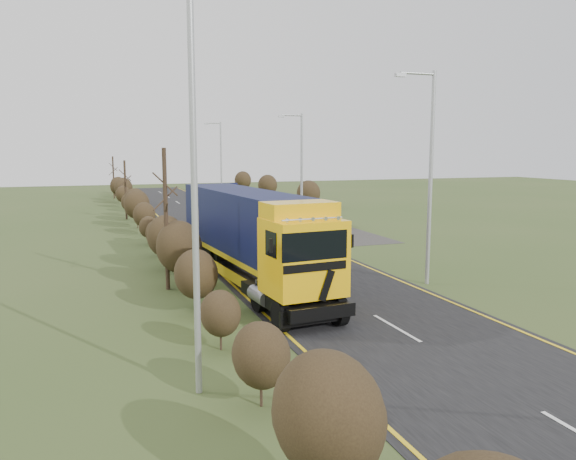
# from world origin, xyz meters

# --- Properties ---
(ground) EXTENTS (160.00, 160.00, 0.00)m
(ground) POSITION_xyz_m (0.00, 0.00, 0.00)
(ground) COLOR #364B20
(ground) RESTS_ON ground
(road) EXTENTS (8.00, 120.00, 0.02)m
(road) POSITION_xyz_m (0.00, 10.00, 0.01)
(road) COLOR black
(road) RESTS_ON ground
(layby) EXTENTS (6.00, 18.00, 0.02)m
(layby) POSITION_xyz_m (6.50, 20.00, 0.01)
(layby) COLOR #2D2A28
(layby) RESTS_ON ground
(lane_markings) EXTENTS (7.52, 116.00, 0.01)m
(lane_markings) POSITION_xyz_m (0.00, 9.69, 0.03)
(lane_markings) COLOR yellow
(lane_markings) RESTS_ON road
(hedgerow) EXTENTS (2.24, 102.04, 6.05)m
(hedgerow) POSITION_xyz_m (-6.00, 7.89, 1.62)
(hedgerow) COLOR black
(hedgerow) RESTS_ON ground
(lorry) EXTENTS (3.58, 15.23, 4.20)m
(lorry) POSITION_xyz_m (-2.73, 3.79, 2.38)
(lorry) COLOR black
(lorry) RESTS_ON ground
(car_red_hatchback) EXTENTS (3.05, 4.56, 1.44)m
(car_red_hatchback) POSITION_xyz_m (5.13, 18.30, 0.72)
(car_red_hatchback) COLOR #A12008
(car_red_hatchback) RESTS_ON ground
(car_blue_sedan) EXTENTS (3.12, 4.76, 1.48)m
(car_blue_sedan) POSITION_xyz_m (7.67, 20.33, 0.74)
(car_blue_sedan) COLOR black
(car_blue_sedan) RESTS_ON ground
(streetlight_near) EXTENTS (1.98, 0.19, 9.31)m
(streetlight_near) POSITION_xyz_m (4.48, 1.13, 5.14)
(streetlight_near) COLOR #A3A6A9
(streetlight_near) RESTS_ON ground
(streetlight_mid) EXTENTS (1.80, 0.18, 8.44)m
(streetlight_mid) POSITION_xyz_m (4.52, 16.87, 4.63)
(streetlight_mid) COLOR #A3A6A9
(streetlight_mid) RESTS_ON ground
(streetlight_far) EXTENTS (1.93, 0.18, 9.07)m
(streetlight_far) POSITION_xyz_m (4.91, 43.60, 4.99)
(streetlight_far) COLOR #A3A6A9
(streetlight_far) RESTS_ON ground
(left_pole) EXTENTS (0.16, 0.16, 10.16)m
(left_pole) POSITION_xyz_m (-7.20, -6.74, 5.08)
(left_pole) COLOR #A3A6A9
(left_pole) RESTS_ON ground
(speed_sign) EXTENTS (0.60, 0.10, 2.19)m
(speed_sign) POSITION_xyz_m (4.71, 16.73, 1.52)
(speed_sign) COLOR #A3A6A9
(speed_sign) RESTS_ON ground
(warning_board) EXTENTS (0.62, 0.11, 1.62)m
(warning_board) POSITION_xyz_m (4.67, 25.38, 0.96)
(warning_board) COLOR #A3A6A9
(warning_board) RESTS_ON ground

